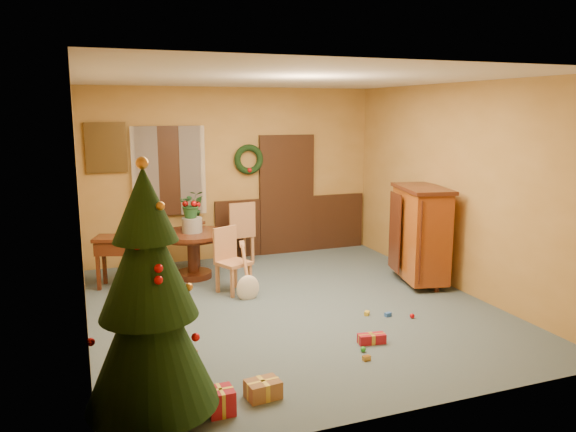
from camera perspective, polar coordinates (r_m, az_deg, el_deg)
name	(u,v)px	position (r m, az deg, el deg)	size (l,w,h in m)	color
room_envelope	(246,193)	(9.69, -4.27, 2.33)	(5.50, 5.50, 5.50)	#374851
dining_table	(193,246)	(8.64, -9.66, -3.01)	(1.03, 1.03, 0.71)	#32170B
urn	(192,225)	(8.57, -9.72, -0.90)	(0.30, 0.30, 0.22)	slate
centerpiece_plant	(191,204)	(8.51, -9.79, 1.19)	(0.37, 0.32, 0.41)	#1E4C23
chair_near	(230,258)	(7.92, -5.90, -4.22)	(0.53, 0.53, 0.92)	#A66842
chair_far	(240,230)	(9.36, -4.93, -1.46)	(0.49, 0.49, 1.04)	#A66842
guitar	(248,272)	(7.60, -4.12, -5.72)	(0.32, 0.15, 0.76)	beige
plant_stand	(197,239)	(9.19, -9.25, -2.33)	(0.29, 0.29, 0.76)	#32170B
stand_plant	(196,209)	(9.09, -9.34, 0.72)	(0.23, 0.19, 0.42)	#19471E
christmas_tree	(149,304)	(4.56, -13.95, -8.65)	(1.06, 1.06, 2.19)	#382111
writing_desk	(125,249)	(8.39, -16.20, -3.25)	(0.93, 0.67, 0.75)	#32170B
sideboard	(421,232)	(8.43, 13.33, -1.60)	(0.83, 1.22, 1.44)	#581B0A
gift_a	(263,389)	(5.23, -2.56, -17.15)	(0.32, 0.25, 0.16)	brown
gift_b	(221,401)	(5.02, -6.86, -18.17)	(0.22, 0.22, 0.22)	maroon
gift_c	(181,357)	(5.92, -10.85, -13.92)	(0.33, 0.26, 0.16)	brown
gift_d	(372,339)	(6.38, 8.49, -12.22)	(0.31, 0.16, 0.11)	maroon
toy_a	(388,314)	(7.18, 10.12, -9.82)	(0.08, 0.05, 0.05)	#2856AE
toy_b	(363,349)	(6.16, 7.64, -13.27)	(0.06, 0.06, 0.06)	green
toy_c	(367,313)	(7.18, 8.02, -9.76)	(0.08, 0.05, 0.05)	gold
toy_d	(412,316)	(7.18, 12.50, -9.88)	(0.06, 0.06, 0.06)	#B40C0F
toy_e	(366,358)	(5.98, 7.97, -14.10)	(0.08, 0.05, 0.05)	#C1812D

